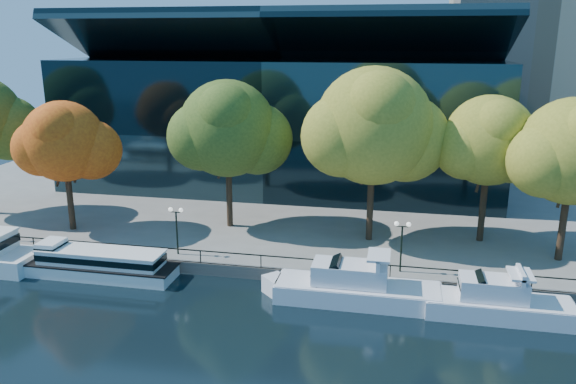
% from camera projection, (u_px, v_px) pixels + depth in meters
% --- Properties ---
extents(ground, '(160.00, 160.00, 0.00)m').
position_uv_depth(ground, '(250.00, 296.00, 41.30)').
color(ground, black).
rests_on(ground, ground).
extents(promenade, '(90.00, 67.08, 1.00)m').
position_uv_depth(promenade, '(321.00, 175.00, 75.52)').
color(promenade, slate).
rests_on(promenade, ground).
extents(railing, '(88.20, 0.08, 0.99)m').
position_uv_depth(railing, '(261.00, 256.00, 43.85)').
color(railing, black).
rests_on(railing, promenade).
extents(convention_building, '(50.00, 24.57, 21.43)m').
position_uv_depth(convention_building, '(285.00, 120.00, 69.83)').
color(convention_building, black).
rests_on(convention_building, ground).
extents(tour_boat, '(14.15, 3.16, 2.69)m').
position_uv_depth(tour_boat, '(92.00, 262.00, 44.63)').
color(tour_boat, white).
rests_on(tour_boat, ground).
extents(cruiser_near, '(13.06, 3.36, 3.78)m').
position_uv_depth(cruiser_near, '(350.00, 286.00, 40.24)').
color(cruiser_near, white).
rests_on(cruiser_near, ground).
extents(cruiser_far, '(10.93, 3.03, 3.57)m').
position_uv_depth(cruiser_far, '(492.00, 301.00, 38.04)').
color(cruiser_far, white).
rests_on(cruiser_far, ground).
extents(tree_1, '(9.16, 7.51, 12.01)m').
position_uv_depth(tree_1, '(65.00, 143.00, 50.60)').
color(tree_1, black).
rests_on(tree_1, promenade).
extents(tree_2, '(11.13, 9.12, 13.82)m').
position_uv_depth(tree_2, '(229.00, 131.00, 51.19)').
color(tree_2, black).
rests_on(tree_2, promenade).
extents(tree_3, '(12.55, 10.29, 15.19)m').
position_uv_depth(tree_3, '(376.00, 129.00, 47.36)').
color(tree_3, black).
rests_on(tree_3, promenade).
extents(tree_4, '(9.61, 7.88, 12.84)m').
position_uv_depth(tree_4, '(491.00, 143.00, 47.39)').
color(tree_4, black).
rests_on(tree_4, promenade).
extents(tree_5, '(10.41, 8.54, 13.11)m').
position_uv_depth(tree_5, '(575.00, 154.00, 43.12)').
color(tree_5, black).
rests_on(tree_5, promenade).
extents(lamp_1, '(1.26, 0.36, 4.03)m').
position_uv_depth(lamp_1, '(176.00, 220.00, 45.92)').
color(lamp_1, black).
rests_on(lamp_1, promenade).
extents(lamp_2, '(1.26, 0.36, 4.03)m').
position_uv_depth(lamp_2, '(402.00, 235.00, 42.43)').
color(lamp_2, black).
rests_on(lamp_2, promenade).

